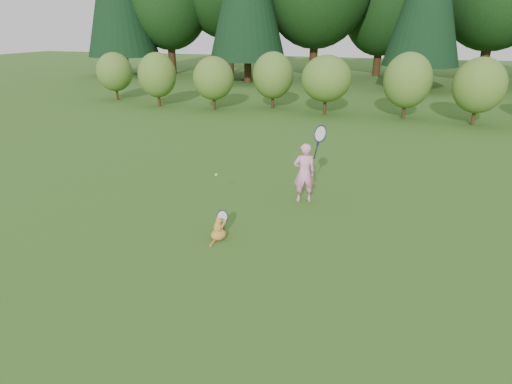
% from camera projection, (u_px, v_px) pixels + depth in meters
% --- Properties ---
extents(ground, '(100.00, 100.00, 0.00)m').
position_uv_depth(ground, '(233.00, 239.00, 8.18)').
color(ground, '#225818').
rests_on(ground, ground).
extents(shrub_row, '(28.00, 3.00, 2.80)m').
position_uv_depth(shrub_row, '(335.00, 83.00, 19.19)').
color(shrub_row, '#516C21').
rests_on(shrub_row, ground).
extents(child, '(0.85, 0.62, 2.05)m').
position_uv_depth(child, '(305.00, 172.00, 9.70)').
color(child, '#FF98C8').
rests_on(child, ground).
extents(cat, '(0.44, 0.71, 0.60)m').
position_uv_depth(cat, '(218.00, 228.00, 8.12)').
color(cat, '#B77223').
rests_on(cat, ground).
extents(tennis_ball, '(0.07, 0.07, 0.07)m').
position_uv_depth(tennis_ball, '(216.00, 175.00, 9.60)').
color(tennis_ball, '#A1CF18').
rests_on(tennis_ball, ground).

